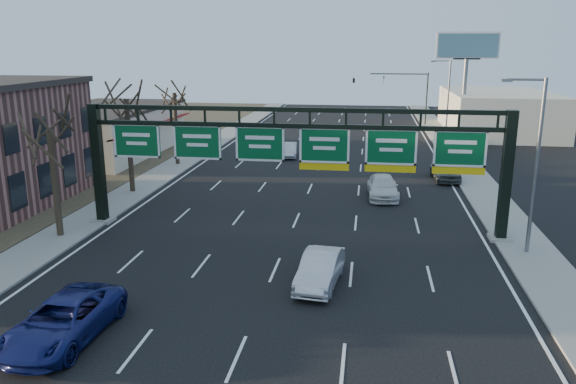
% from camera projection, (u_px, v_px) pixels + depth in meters
% --- Properties ---
extents(ground, '(160.00, 160.00, 0.00)m').
position_uv_depth(ground, '(267.00, 287.00, 25.17)').
color(ground, black).
rests_on(ground, ground).
extents(sidewalk_left, '(3.00, 120.00, 0.12)m').
position_uv_depth(sidewalk_left, '(158.00, 176.00, 46.08)').
color(sidewalk_left, gray).
rests_on(sidewalk_left, ground).
extents(sidewalk_right, '(3.00, 120.00, 0.12)m').
position_uv_depth(sidewalk_right, '(480.00, 187.00, 42.53)').
color(sidewalk_right, gray).
rests_on(sidewalk_right, ground).
extents(dirt_strip_left, '(21.00, 120.00, 0.06)m').
position_uv_depth(dirt_strip_left, '(21.00, 172.00, 47.78)').
color(dirt_strip_left, '#473D2B').
rests_on(dirt_strip_left, ground).
extents(lane_markings, '(21.60, 120.00, 0.01)m').
position_uv_depth(lane_markings, '(313.00, 182.00, 44.32)').
color(lane_markings, white).
rests_on(lane_markings, ground).
extents(sign_gantry, '(24.60, 1.20, 7.20)m').
position_uv_depth(sign_gantry, '(295.00, 153.00, 31.64)').
color(sign_gantry, black).
rests_on(sign_gantry, ground).
extents(cream_strip, '(10.90, 18.40, 4.70)m').
position_uv_depth(cream_strip, '(106.00, 130.00, 55.32)').
color(cream_strip, beige).
rests_on(cream_strip, ground).
extents(building_right_distant, '(12.00, 20.00, 5.00)m').
position_uv_depth(building_right_distant, '(497.00, 112.00, 69.64)').
color(building_right_distant, beige).
rests_on(building_right_distant, ground).
extents(tree_gantry, '(3.60, 3.60, 8.48)m').
position_uv_depth(tree_gantry, '(47.00, 111.00, 29.94)').
color(tree_gantry, '#32271C').
rests_on(tree_gantry, sidewalk_left).
extents(tree_mid, '(3.60, 3.60, 9.24)m').
position_uv_depth(tree_mid, '(125.00, 84.00, 39.32)').
color(tree_mid, '#32271C').
rests_on(tree_mid, sidewalk_left).
extents(tree_far, '(3.60, 3.60, 8.86)m').
position_uv_depth(tree_far, '(174.00, 81.00, 48.99)').
color(tree_far, '#32271C').
rests_on(tree_far, sidewalk_left).
extents(streetlight_near, '(2.15, 0.22, 9.00)m').
position_uv_depth(streetlight_near, '(534.00, 158.00, 27.90)').
color(streetlight_near, slate).
rests_on(streetlight_near, sidewalk_right).
extents(streetlight_far, '(2.15, 0.22, 9.00)m').
position_uv_depth(streetlight_far, '(447.00, 97.00, 60.46)').
color(streetlight_far, slate).
rests_on(streetlight_far, sidewalk_right).
extents(billboard_right, '(7.00, 0.50, 12.00)m').
position_uv_depth(billboard_right, '(467.00, 58.00, 63.87)').
color(billboard_right, slate).
rests_on(billboard_right, ground).
extents(traffic_signal_mast, '(10.16, 0.54, 7.00)m').
position_uv_depth(traffic_signal_mast, '(381.00, 84.00, 75.65)').
color(traffic_signal_mast, black).
rests_on(traffic_signal_mast, ground).
extents(car_blue_suv, '(2.85, 5.71, 1.56)m').
position_uv_depth(car_blue_suv, '(64.00, 320.00, 20.48)').
color(car_blue_suv, navy).
rests_on(car_blue_suv, ground).
extents(car_silver_sedan, '(2.07, 4.65, 1.48)m').
position_uv_depth(car_silver_sedan, '(320.00, 269.00, 25.22)').
color(car_silver_sedan, silver).
rests_on(car_silver_sedan, ground).
extents(car_white_wagon, '(2.30, 5.18, 1.48)m').
position_uv_depth(car_white_wagon, '(383.00, 187.00, 39.91)').
color(car_white_wagon, white).
rests_on(car_white_wagon, ground).
extents(car_grey_far, '(2.21, 4.88, 1.63)m').
position_uv_depth(car_grey_far, '(445.00, 170.00, 45.01)').
color(car_grey_far, '#474A4C').
rests_on(car_grey_far, ground).
extents(car_silver_distant, '(1.87, 4.20, 1.34)m').
position_uv_depth(car_silver_distant, '(289.00, 150.00, 54.41)').
color(car_silver_distant, '#BCBCC2').
rests_on(car_silver_distant, ground).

